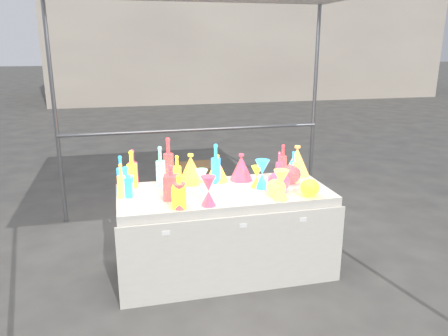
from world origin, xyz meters
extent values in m
plane|color=#62605A|center=(0.00, 0.00, 0.00)|extent=(80.00, 80.00, 0.00)
cylinder|color=gray|center=(-1.50, 1.50, 1.20)|extent=(0.04, 0.04, 2.40)
cylinder|color=gray|center=(1.50, 1.50, 1.20)|extent=(0.04, 0.04, 2.40)
cylinder|color=gray|center=(0.00, 1.47, 1.00)|extent=(3.00, 0.04, 0.04)
cube|color=silver|center=(0.00, 0.00, 0.38)|extent=(1.80, 0.80, 0.75)
cube|color=silver|center=(0.00, -0.42, 0.34)|extent=(1.84, 0.02, 0.68)
cube|color=white|center=(-0.55, -0.43, 0.60)|extent=(0.06, 0.00, 0.03)
cube|color=white|center=(0.05, -0.43, 0.60)|extent=(0.06, 0.00, 0.03)
cube|color=white|center=(0.55, -0.43, 0.60)|extent=(0.06, 0.00, 0.03)
cube|color=beige|center=(4.00, 14.00, 3.00)|extent=(14.00, 6.00, 6.00)
cube|color=#976C44|center=(0.07, 2.05, 0.21)|extent=(0.59, 0.44, 0.42)
cube|color=#976C44|center=(-0.01, 2.22, 0.03)|extent=(0.79, 0.60, 0.06)
camera|label=1|loc=(-0.83, -3.44, 1.96)|focal=35.00mm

